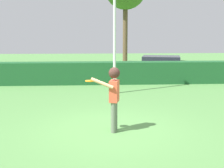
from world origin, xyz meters
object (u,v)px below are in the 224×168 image
object	(u,v)px
frisbee	(90,81)
lamppost	(115,18)
person	(114,92)
parked_car_black	(161,65)

from	to	relation	value
frisbee	lamppost	xyz separation A→B (m)	(1.01, 5.30, 1.83)
person	parked_car_black	size ratio (longest dim) A/B	0.39
person	lamppost	bearing A→B (deg)	85.92
person	frisbee	bearing A→B (deg)	-175.41
person	lamppost	size ratio (longest dim) A/B	0.30
lamppost	person	bearing A→B (deg)	-94.08
frisbee	parked_car_black	bearing A→B (deg)	67.87
person	lamppost	world-z (taller)	lamppost
person	frisbee	world-z (taller)	person
frisbee	parked_car_black	world-z (taller)	frisbee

